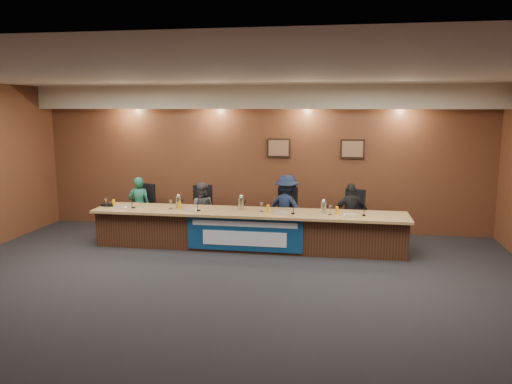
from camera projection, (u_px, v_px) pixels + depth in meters
floor at (220, 292)px, 7.50m from camera, size 10.00×10.00×0.00m
ceiling at (217, 74)px, 6.96m from camera, size 10.00×8.00×0.04m
wall_back at (261, 159)px, 11.12m from camera, size 10.00×0.04×3.20m
soffit at (259, 97)px, 10.65m from camera, size 10.00×0.50×0.50m
dais_body at (248, 231)px, 9.78m from camera, size 6.00×0.80×0.70m
dais_top at (248, 212)px, 9.67m from camera, size 6.10×0.95×0.05m
banner at (244, 234)px, 9.37m from camera, size 2.20×0.02×0.65m
banner_text_upper at (244, 224)px, 9.32m from camera, size 2.00×0.01×0.10m
banner_text_lower at (244, 239)px, 9.37m from camera, size 1.60×0.01×0.28m
wall_photo_left at (279, 148)px, 10.99m from camera, size 0.52×0.04×0.42m
wall_photo_right at (352, 149)px, 10.73m from camera, size 0.52×0.04×0.42m
panelist_a at (139, 206)px, 10.78m from camera, size 0.53×0.42×1.26m
panelist_b at (201, 210)px, 10.57m from camera, size 0.60×0.48×1.18m
panelist_c at (287, 208)px, 10.26m from camera, size 1.02×0.83×1.38m
panelist_d at (351, 214)px, 10.06m from camera, size 0.77×0.44×1.24m
office_chair_a at (141, 212)px, 10.91m from camera, size 0.60×0.60×0.08m
office_chair_b at (203, 214)px, 10.68m from camera, size 0.58×0.58×0.08m
office_chair_c at (287, 217)px, 10.39m from camera, size 0.51×0.51×0.08m
office_chair_d at (351, 219)px, 10.18m from camera, size 0.62×0.62×0.08m
nameplate_a at (119, 207)px, 9.81m from camera, size 0.24×0.08×0.10m
microphone_a at (134, 208)px, 9.95m from camera, size 0.07×0.07×0.02m
juice_glass_a at (114, 203)px, 10.08m from camera, size 0.06×0.06×0.15m
water_glass_a at (106, 202)px, 10.06m from camera, size 0.08×0.08×0.18m
nameplate_b at (189, 209)px, 9.61m from camera, size 0.24×0.08×0.10m
microphone_b at (199, 210)px, 9.68m from camera, size 0.07×0.07×0.02m
juice_glass_b at (180, 206)px, 9.82m from camera, size 0.06×0.06×0.15m
water_glass_b at (171, 205)px, 9.84m from camera, size 0.08×0.08×0.18m
nameplate_c at (280, 212)px, 9.32m from camera, size 0.24×0.08×0.10m
microphone_c at (293, 213)px, 9.40m from camera, size 0.07×0.07×0.02m
juice_glass_c at (268, 209)px, 9.52m from camera, size 0.06×0.06×0.15m
water_glass_c at (262, 207)px, 9.58m from camera, size 0.08×0.08×0.18m
nameplate_d at (352, 215)px, 9.08m from camera, size 0.24×0.08×0.10m
microphone_d at (364, 215)px, 9.25m from camera, size 0.07×0.07×0.02m
juice_glass_d at (337, 210)px, 9.36m from camera, size 0.06×0.06×0.15m
water_glass_d at (330, 210)px, 9.31m from camera, size 0.08×0.08×0.18m
carafe_left at (179, 203)px, 9.92m from camera, size 0.11×0.11×0.23m
carafe_mid at (241, 204)px, 9.74m from camera, size 0.11×0.11×0.25m
carafe_right at (324, 208)px, 9.45m from camera, size 0.11×0.11×0.22m
speakerphone at (109, 205)px, 10.16m from camera, size 0.32×0.32×0.05m
paper_stack at (350, 215)px, 9.28m from camera, size 0.26×0.33×0.01m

